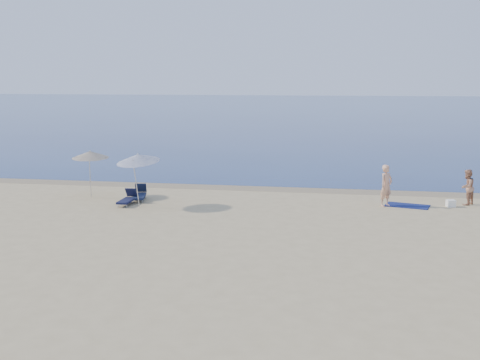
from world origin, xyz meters
name	(u,v)px	position (x,y,z in m)	size (l,w,h in m)	color
sea	(340,109)	(0.00, 100.00, 0.00)	(240.00, 160.00, 0.01)	navy
wet_sand_strip	(323,190)	(0.00, 19.40, 0.00)	(240.00, 1.60, 0.00)	#847254
person_left	(386,186)	(2.89, 16.10, 0.92)	(0.67, 0.44, 1.84)	#E0A07E
person_right	(467,187)	(6.46, 17.04, 0.80)	(0.78, 0.60, 1.60)	#B07A5D
beach_towel	(407,206)	(3.84, 16.31, 0.02)	(1.86, 1.03, 0.03)	#0F184F
white_bag	(451,203)	(5.71, 16.46, 0.15)	(0.36, 0.31, 0.31)	white
umbrella_near	(138,158)	(-7.84, 14.24, 2.14)	(2.51, 2.52, 2.49)	silver
umbrella_far	(90,155)	(-10.81, 15.94, 2.02)	(2.04, 2.05, 2.28)	silver
lounger_left	(140,195)	(-8.28, 15.53, 0.25)	(0.86, 1.66, 0.70)	#151E3B
lounger_right	(127,199)	(-8.49, 14.49, 0.24)	(0.51, 1.50, 0.66)	#131736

